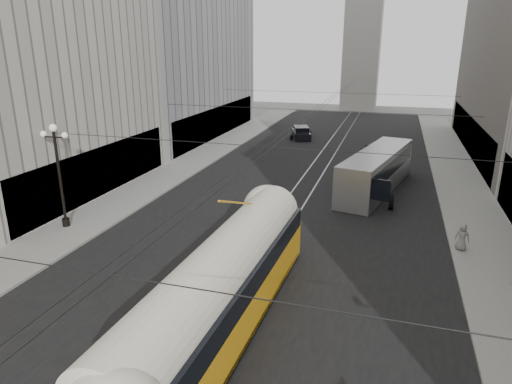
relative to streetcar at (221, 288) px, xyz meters
The scene contains 14 objects.
road 21.79m from the streetcar, 91.32° to the left, with size 20.00×85.00×0.02m, color black.
sidewalk_left 28.19m from the streetcar, 116.38° to the left, with size 4.00×72.00×0.15m, color gray.
sidewalk_right 27.76m from the streetcar, 65.47° to the left, with size 4.00×72.00×0.15m, color gray.
rail_left 21.82m from the streetcar, 93.30° to the left, with size 0.12×85.00×0.04m, color gray.
rail_right 21.78m from the streetcar, 89.34° to the left, with size 0.12×85.00×0.04m, color gray.
building_left_far 44.25m from the streetcar, 118.85° to the left, with size 12.60×28.60×28.60m.
distant_tower 70.42m from the streetcar, 90.41° to the left, with size 6.00×6.00×31.36m.
lamppost_left_mid 15.06m from the streetcar, 151.21° to the left, with size 1.86×0.44×6.37m.
catenary 21.07m from the streetcar, 91.06° to the left, with size 25.00×72.00×0.23m.
streetcar is the anchor object (origin of this frame).
city_bus 21.35m from the streetcar, 76.68° to the left, with size 5.26×12.66×3.12m.
sedan_white_far 32.72m from the streetcar, 82.16° to the left, with size 3.13×4.50×1.31m.
sedan_dark_far 39.95m from the streetcar, 96.96° to the left, with size 3.21×4.93×1.44m.
pedestrian_sidewalk_right 14.60m from the streetcar, 46.64° to the left, with size 0.75×0.46×1.53m, color gray.
Camera 1 is at (6.36, -3.79, 10.92)m, focal length 32.00 mm.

